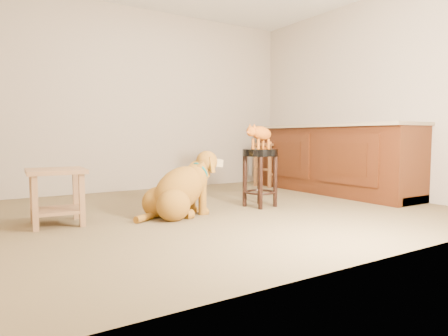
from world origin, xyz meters
TOP-DOWN VIEW (x-y plane):
  - floor at (0.00, 0.00)m, footprint 4.50×4.00m
  - room_shell at (0.00, 0.00)m, footprint 4.54×4.04m
  - cabinet_run at (1.94, 0.30)m, footprint 0.70×2.56m
  - padded_stool at (0.44, -0.07)m, footprint 0.39×0.39m
  - wood_stool at (1.68, 1.32)m, footprint 0.42×0.42m
  - side_table at (-1.63, 0.16)m, footprint 0.51×0.51m
  - golden_retriever at (-0.54, -0.08)m, footprint 1.05×0.57m
  - tabby_kitten at (0.43, -0.07)m, footprint 0.47×0.24m

SIDE VIEW (x-z plane):
  - floor at x=0.00m, z-range -0.01..0.01m
  - golden_retriever at x=-0.54m, z-range -0.09..0.59m
  - side_table at x=-1.63m, z-range 0.08..0.57m
  - wood_stool at x=1.68m, z-range 0.01..0.69m
  - cabinet_run at x=1.94m, z-range -0.03..0.91m
  - padded_stool at x=0.44m, z-range 0.13..0.77m
  - tabby_kitten at x=0.43m, z-range 0.65..0.96m
  - room_shell at x=0.00m, z-range 0.37..2.99m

